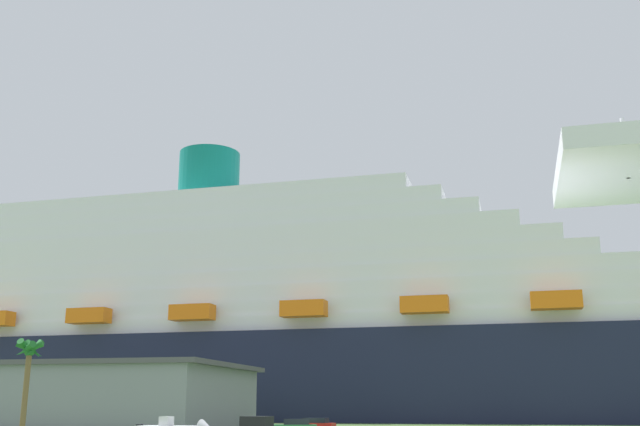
% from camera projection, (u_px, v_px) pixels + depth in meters
% --- Properties ---
extents(cruise_ship, '(222.21, 55.42, 64.50)m').
position_uv_depth(cruise_ship, '(316.00, 330.00, 148.42)').
color(cruise_ship, '#191E38').
rests_on(cruise_ship, ground_plane).
extents(terminal_building, '(55.03, 29.96, 8.16)m').
position_uv_depth(terminal_building, '(43.00, 396.00, 99.43)').
color(terminal_building, gray).
rests_on(terminal_building, ground_plane).
extents(palm_tree, '(3.10, 2.71, 9.31)m').
position_uv_depth(palm_tree, '(29.00, 359.00, 72.46)').
color(palm_tree, brown).
rests_on(palm_tree, ground_plane).
extents(parked_car_green_wagon, '(4.98, 2.72, 1.58)m').
position_uv_depth(parked_car_green_wagon, '(295.00, 426.00, 77.81)').
color(parked_car_green_wagon, '#2D723F').
rests_on(parked_car_green_wagon, ground_plane).
extents(parked_car_red_hatchback, '(4.95, 2.63, 1.58)m').
position_uv_depth(parked_car_red_hatchback, '(314.00, 425.00, 84.45)').
color(parked_car_red_hatchback, red).
rests_on(parked_car_red_hatchback, ground_plane).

